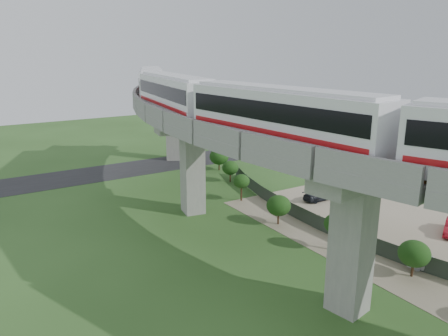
{
  "coord_description": "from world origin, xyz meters",
  "views": [
    {
      "loc": [
        -19.05,
        -27.2,
        16.2
      ],
      "look_at": [
        -1.92,
        -0.04,
        7.5
      ],
      "focal_mm": 35.0,
      "sensor_mm": 36.0,
      "label": 1
    }
  ],
  "objects": [
    {
      "name": "car_dark",
      "position": [
        14.43,
        6.05,
        0.61
      ],
      "size": [
        3.91,
        1.6,
        1.13
      ],
      "primitive_type": "imported",
      "rotation": [
        0.0,
        0.0,
        1.57
      ],
      "color": "black",
      "rests_on": "dirt_lot"
    },
    {
      "name": "asphalt_road",
      "position": [
        0.0,
        30.0,
        0.01
      ],
      "size": [
        60.0,
        8.0,
        0.03
      ],
      "primitive_type": "cube",
      "color": "#232326",
      "rests_on": "ground"
    },
    {
      "name": "tree_0",
      "position": [
        11.69,
        22.8,
        1.95
      ],
      "size": [
        2.66,
        2.66,
        3.08
      ],
      "color": "#382314",
      "rests_on": "ground"
    },
    {
      "name": "fence",
      "position": [
        9.75,
        0.0,
        0.75
      ],
      "size": [
        3.87,
        38.73,
        1.5
      ],
      "color": "#2D382D",
      "rests_on": "ground"
    },
    {
      "name": "viaduct",
      "position": [
        3.84,
        0.0,
        9.05
      ],
      "size": [
        19.58,
        73.98,
        11.4
      ],
      "color": "#99968E",
      "rests_on": "ground"
    },
    {
      "name": "tree_4",
      "position": [
        6.6,
        -3.85,
        2.38
      ],
      "size": [
        2.01,
        2.01,
        3.24
      ],
      "color": "#382314",
      "rests_on": "ground"
    },
    {
      "name": "tree_2",
      "position": [
        7.02,
        10.53,
        2.26
      ],
      "size": [
        1.81,
        1.81,
        3.05
      ],
      "color": "#382314",
      "rests_on": "ground"
    },
    {
      "name": "dirt_lot",
      "position": [
        14.0,
        -2.0,
        0.02
      ],
      "size": [
        18.0,
        26.0,
        0.04
      ],
      "primitive_type": "cube",
      "color": "gray",
      "rests_on": "ground"
    },
    {
      "name": "tree_3",
      "position": [
        6.19,
        3.06,
        1.91
      ],
      "size": [
        2.33,
        2.33,
        2.91
      ],
      "color": "#382314",
      "rests_on": "ground"
    },
    {
      "name": "metro_train",
      "position": [
        0.35,
        0.44,
        12.31
      ],
      "size": [
        10.76,
        61.34,
        3.64
      ],
      "color": "silver",
      "rests_on": "ground"
    },
    {
      "name": "tree_1",
      "position": [
        9.93,
        17.25,
        1.86
      ],
      "size": [
        2.09,
        2.09,
        2.75
      ],
      "color": "#382314",
      "rests_on": "ground"
    },
    {
      "name": "tree_5",
      "position": [
        8.17,
        -10.06,
        1.86
      ],
      "size": [
        2.3,
        2.3,
        2.84
      ],
      "color": "#382314",
      "rests_on": "ground"
    },
    {
      "name": "ground",
      "position": [
        0.0,
        0.0,
        0.0
      ],
      "size": [
        160.0,
        160.0,
        0.0
      ],
      "primitive_type": "plane",
      "color": "#2D5020",
      "rests_on": "ground"
    },
    {
      "name": "car_white",
      "position": [
        10.17,
        -10.16,
        0.59
      ],
      "size": [
        3.0,
        3.34,
        1.1
      ],
      "primitive_type": "imported",
      "rotation": [
        0.0,
        0.0,
        0.66
      ],
      "color": "white",
      "rests_on": "dirt_lot"
    }
  ]
}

